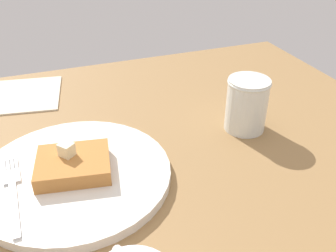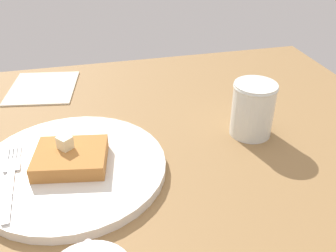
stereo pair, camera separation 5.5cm
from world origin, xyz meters
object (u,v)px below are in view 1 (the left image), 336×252
(fork, at_px, (13,188))
(syrup_jar, at_px, (246,107))
(napkin, at_px, (26,95))
(plate, at_px, (75,174))

(fork, relative_size, syrup_jar, 1.80)
(napkin, bearing_deg, plate, -169.62)
(plate, height_order, napkin, plate)
(fork, distance_m, napkin, 0.30)
(plate, xyz_separation_m, syrup_jar, (0.04, -0.29, 0.03))
(fork, relative_size, napkin, 1.08)
(syrup_jar, bearing_deg, plate, 97.09)
(fork, bearing_deg, napkin, -5.14)
(plate, bearing_deg, syrup_jar, -82.91)
(plate, distance_m, napkin, 0.29)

